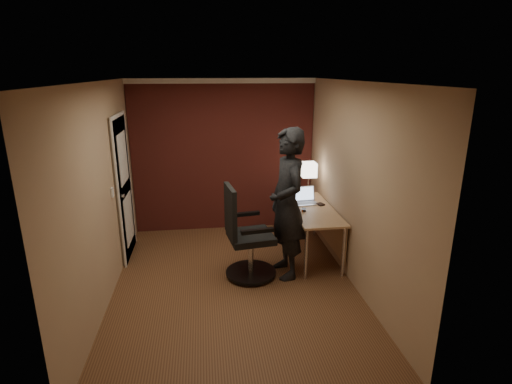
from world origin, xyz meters
TOP-DOWN VIEW (x-y plane):
  - room at (-0.27, 1.54)m, footprint 4.00×4.00m
  - desk at (1.25, 0.70)m, footprint 0.60×1.50m
  - desk_lamp at (1.26, 1.27)m, footprint 0.22×0.22m
  - laptop at (1.14, 0.96)m, footprint 0.35×0.29m
  - mouse at (1.03, 0.60)m, footprint 0.08×0.11m
  - wallet at (1.34, 0.82)m, footprint 0.12×0.13m
  - office_chair at (0.16, 0.18)m, footprint 0.66×0.73m
  - person at (0.70, 0.19)m, footprint 0.56×0.77m

SIDE VIEW (x-z plane):
  - office_chair at x=0.16m, z-range -0.07..1.15m
  - desk at x=1.25m, z-range 0.24..0.97m
  - wallet at x=1.34m, z-range 0.73..0.75m
  - mouse at x=1.03m, z-range 0.73..0.76m
  - laptop at x=1.14m, z-range 0.68..0.91m
  - person at x=0.70m, z-range 0.00..1.96m
  - desk_lamp at x=1.26m, z-range 0.88..1.41m
  - room at x=-0.27m, z-range -0.63..3.37m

